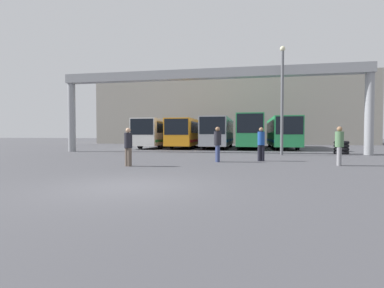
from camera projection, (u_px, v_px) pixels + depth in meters
name	position (u px, v px, depth m)	size (l,w,h in m)	color
ground_plane	(127.00, 187.00, 8.14)	(200.00, 200.00, 0.00)	#47474C
building_backdrop	(230.00, 112.00, 48.81)	(40.76, 12.00, 10.15)	gray
overhead_gantry	(206.00, 84.00, 22.74)	(23.33, 0.80, 6.37)	gray
bus_slot_0	(159.00, 132.00, 32.73)	(2.45, 10.66, 2.98)	silver
bus_slot_1	(189.00, 132.00, 32.54)	(2.45, 11.54, 2.95)	orange
bus_slot_2	(219.00, 131.00, 31.96)	(2.50, 11.62, 3.09)	#999EA5
bus_slot_3	(250.00, 130.00, 31.75)	(2.45, 12.48, 3.32)	#268C4C
bus_slot_4	(282.00, 131.00, 30.78)	(2.44, 11.75, 3.05)	#268C4C
pedestrian_near_right	(128.00, 146.00, 13.43)	(0.36, 0.36, 1.73)	brown
pedestrian_near_left	(339.00, 145.00, 13.67)	(0.37, 0.37, 1.80)	gray
pedestrian_mid_right	(261.00, 143.00, 16.06)	(0.38, 0.38, 1.81)	black
pedestrian_mid_left	(218.00, 143.00, 15.54)	(0.38, 0.38, 1.82)	navy
tire_stack	(341.00, 148.00, 21.67)	(1.04, 1.04, 0.96)	black
lamp_post	(282.00, 96.00, 20.56)	(0.36, 0.36, 7.48)	#595B60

